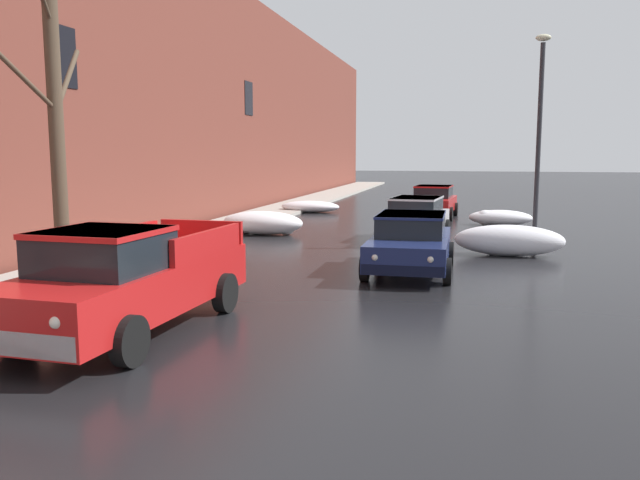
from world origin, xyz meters
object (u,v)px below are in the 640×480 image
(street_lamp_post, at_px, (539,131))
(bare_tree_second_along_sidewalk, at_px, (53,104))
(sedan_silver_parked_kerbside_mid, at_px, (416,218))
(pickup_truck_red_approaching_near_lane, at_px, (127,279))
(sedan_darkblue_parked_kerbside_close, at_px, (411,241))
(fire_hydrant, at_px, (1,304))
(sedan_red_parked_far_down_block, at_px, (433,201))

(street_lamp_post, bearing_deg, bare_tree_second_along_sidewalk, -136.50)
(sedan_silver_parked_kerbside_mid, relative_size, street_lamp_post, 0.71)
(pickup_truck_red_approaching_near_lane, bearing_deg, street_lamp_post, 56.87)
(sedan_darkblue_parked_kerbside_close, relative_size, fire_hydrant, 6.03)
(bare_tree_second_along_sidewalk, relative_size, sedan_darkblue_parked_kerbside_close, 1.70)
(bare_tree_second_along_sidewalk, height_order, street_lamp_post, bare_tree_second_along_sidewalk)
(bare_tree_second_along_sidewalk, distance_m, sedan_darkblue_parked_kerbside_close, 8.44)
(bare_tree_second_along_sidewalk, xyz_separation_m, pickup_truck_red_approaching_near_lane, (2.48, -1.86, -2.93))
(sedan_darkblue_parked_kerbside_close, relative_size, street_lamp_post, 0.68)
(bare_tree_second_along_sidewalk, bearing_deg, street_lamp_post, 43.50)
(bare_tree_second_along_sidewalk, bearing_deg, fire_hydrant, -86.27)
(sedan_red_parked_far_down_block, distance_m, fire_hydrant, 20.78)
(sedan_red_parked_far_down_block, bearing_deg, street_lamp_post, -68.07)
(fire_hydrant, bearing_deg, sedan_silver_parked_kerbside_mid, 64.06)
(sedan_darkblue_parked_kerbside_close, height_order, street_lamp_post, street_lamp_post)
(bare_tree_second_along_sidewalk, distance_m, pickup_truck_red_approaching_near_lane, 4.27)
(bare_tree_second_along_sidewalk, distance_m, fire_hydrant, 3.94)
(pickup_truck_red_approaching_near_lane, xyz_separation_m, sedan_darkblue_parked_kerbside_close, (3.94, 6.40, -0.13))
(sedan_silver_parked_kerbside_mid, bearing_deg, fire_hydrant, -115.94)
(fire_hydrant, bearing_deg, pickup_truck_red_approaching_near_lane, 0.52)
(sedan_silver_parked_kerbside_mid, bearing_deg, pickup_truck_red_approaching_near_lane, -106.35)
(pickup_truck_red_approaching_near_lane, relative_size, sedan_red_parked_far_down_block, 1.32)
(sedan_red_parked_far_down_block, bearing_deg, sedan_darkblue_parked_kerbside_close, -89.02)
(sedan_silver_parked_kerbside_mid, distance_m, fire_hydrant, 13.56)
(pickup_truck_red_approaching_near_lane, height_order, street_lamp_post, street_lamp_post)
(bare_tree_second_along_sidewalk, height_order, sedan_silver_parked_kerbside_mid, bare_tree_second_along_sidewalk)
(sedan_darkblue_parked_kerbside_close, distance_m, street_lamp_post, 6.36)
(bare_tree_second_along_sidewalk, relative_size, pickup_truck_red_approaching_near_lane, 1.36)
(bare_tree_second_along_sidewalk, xyz_separation_m, fire_hydrant, (0.12, -1.89, -3.46))
(bare_tree_second_along_sidewalk, relative_size, sedan_silver_parked_kerbside_mid, 1.62)
(pickup_truck_red_approaching_near_lane, bearing_deg, sedan_darkblue_parked_kerbside_close, 58.41)
(sedan_darkblue_parked_kerbside_close, relative_size, sedan_silver_parked_kerbside_mid, 0.95)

